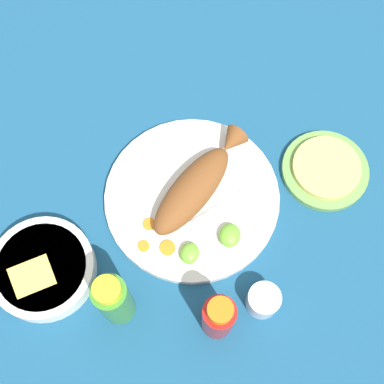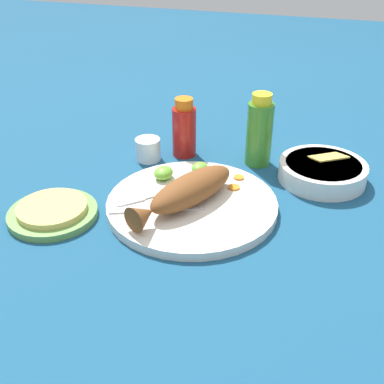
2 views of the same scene
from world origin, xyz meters
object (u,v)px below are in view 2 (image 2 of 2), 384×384
(fork_near, at_px, (151,210))
(guacamole_bowl, at_px, (322,170))
(fork_far, at_px, (148,197))
(hot_sauce_bottle_green, at_px, (259,132))
(fried_fish, at_px, (187,191))
(main_plate, at_px, (192,204))
(salt_cup, at_px, (148,151))
(tortilla_plate, at_px, (53,214))
(hot_sauce_bottle_red, at_px, (184,129))

(fork_near, distance_m, guacamole_bowl, 0.40)
(fork_near, xyz_separation_m, guacamole_bowl, (0.25, -0.30, 0.00))
(fork_far, distance_m, hot_sauce_bottle_green, 0.31)
(fried_fish, height_order, hot_sauce_bottle_green, hot_sauce_bottle_green)
(main_plate, relative_size, salt_cup, 5.72)
(main_plate, distance_m, guacamole_bowl, 0.31)
(fork_far, height_order, tortilla_plate, fork_far)
(hot_sauce_bottle_red, bearing_deg, salt_cup, 124.65)
(guacamole_bowl, bearing_deg, fork_far, 123.14)
(hot_sauce_bottle_green, distance_m, tortilla_plate, 0.49)
(tortilla_plate, bearing_deg, hot_sauce_bottle_red, -25.28)
(fried_fish, xyz_separation_m, fork_far, (-0.00, 0.08, -0.03))
(fork_near, distance_m, tortilla_plate, 0.19)
(guacamole_bowl, bearing_deg, fork_near, 129.99)
(salt_cup, bearing_deg, fork_far, -157.92)
(fried_fish, bearing_deg, hot_sauce_bottle_red, 44.78)
(fork_far, xyz_separation_m, salt_cup, (0.19, 0.08, 0.00))
(salt_cup, distance_m, guacamole_bowl, 0.40)
(main_plate, distance_m, hot_sauce_bottle_green, 0.26)
(fried_fish, distance_m, fork_far, 0.08)
(hot_sauce_bottle_red, relative_size, hot_sauce_bottle_green, 0.84)
(main_plate, bearing_deg, fork_far, 100.33)
(hot_sauce_bottle_red, distance_m, salt_cup, 0.10)
(hot_sauce_bottle_green, relative_size, guacamole_bowl, 0.89)
(hot_sauce_bottle_green, height_order, tortilla_plate, hot_sauce_bottle_green)
(salt_cup, bearing_deg, fried_fish, -140.12)
(fork_far, height_order, hot_sauce_bottle_green, hot_sauce_bottle_green)
(fried_fish, distance_m, tortilla_plate, 0.26)
(fork_near, relative_size, hot_sauce_bottle_red, 1.25)
(hot_sauce_bottle_red, height_order, guacamole_bowl, hot_sauce_bottle_red)
(salt_cup, xyz_separation_m, tortilla_plate, (-0.29, 0.09, -0.02))
(hot_sauce_bottle_green, bearing_deg, guacamole_bowl, -104.13)
(fried_fish, xyz_separation_m, fork_near, (-0.04, 0.06, -0.03))
(fork_far, relative_size, hot_sauce_bottle_red, 1.01)
(fork_near, bearing_deg, main_plate, -159.15)
(fried_fish, relative_size, hot_sauce_bottle_green, 1.53)
(hot_sauce_bottle_green, xyz_separation_m, tortilla_plate, (-0.34, 0.34, -0.07))
(fork_near, distance_m, salt_cup, 0.25)
(hot_sauce_bottle_green, bearing_deg, main_plate, 159.54)
(main_plate, distance_m, salt_cup, 0.24)
(salt_cup, xyz_separation_m, guacamole_bowl, (0.02, -0.40, 0.00))
(fork_far, relative_size, salt_cup, 2.43)
(tortilla_plate, bearing_deg, salt_cup, -16.60)
(fork_far, bearing_deg, hot_sauce_bottle_red, -132.28)
(hot_sauce_bottle_green, relative_size, tortilla_plate, 0.98)
(fork_far, xyz_separation_m, hot_sauce_bottle_green, (0.25, -0.17, 0.06))
(salt_cup, bearing_deg, tortilla_plate, 163.40)
(main_plate, bearing_deg, hot_sauce_bottle_red, 21.83)
(hot_sauce_bottle_red, xyz_separation_m, salt_cup, (-0.05, 0.07, -0.04))
(fried_fish, xyz_separation_m, salt_cup, (0.19, 0.16, -0.02))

